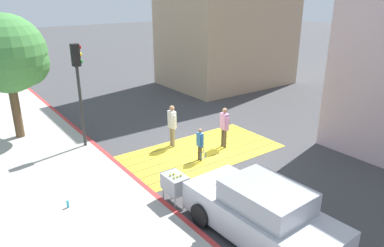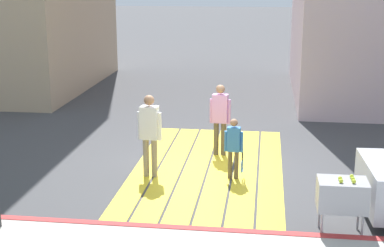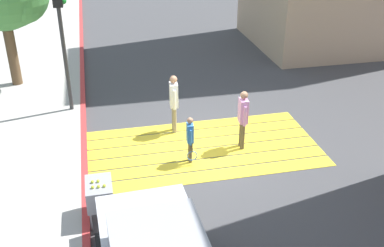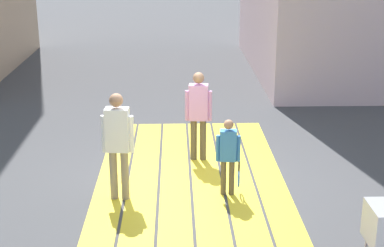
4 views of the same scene
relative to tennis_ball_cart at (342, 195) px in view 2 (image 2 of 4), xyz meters
name	(u,v)px [view 2 (image 2 of 4)]	position (x,y,z in m)	size (l,w,h in m)	color
ground_plane	(208,169)	(2.90, 2.50, -0.70)	(120.00, 120.00, 0.00)	#424244
crosswalk_stripes	(208,169)	(2.90, 2.50, -0.69)	(6.40, 3.25, 0.01)	yellow
curb_painted	(187,231)	(-0.35, 2.50, -0.63)	(0.16, 40.00, 0.13)	#BC3333
tennis_ball_cart	(342,195)	(0.00, 0.00, 0.00)	(0.56, 0.80, 1.02)	#99999E
pedestrian_adult_lead	(220,115)	(3.95, 2.33, 0.29)	(0.25, 0.50, 1.70)	brown
pedestrian_adult_trailing	(150,130)	(2.30, 3.67, 0.34)	(0.26, 0.52, 1.77)	gray
pedestrian_child_with_racket	(234,145)	(2.40, 1.91, 0.04)	(0.29, 0.41, 1.30)	brown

